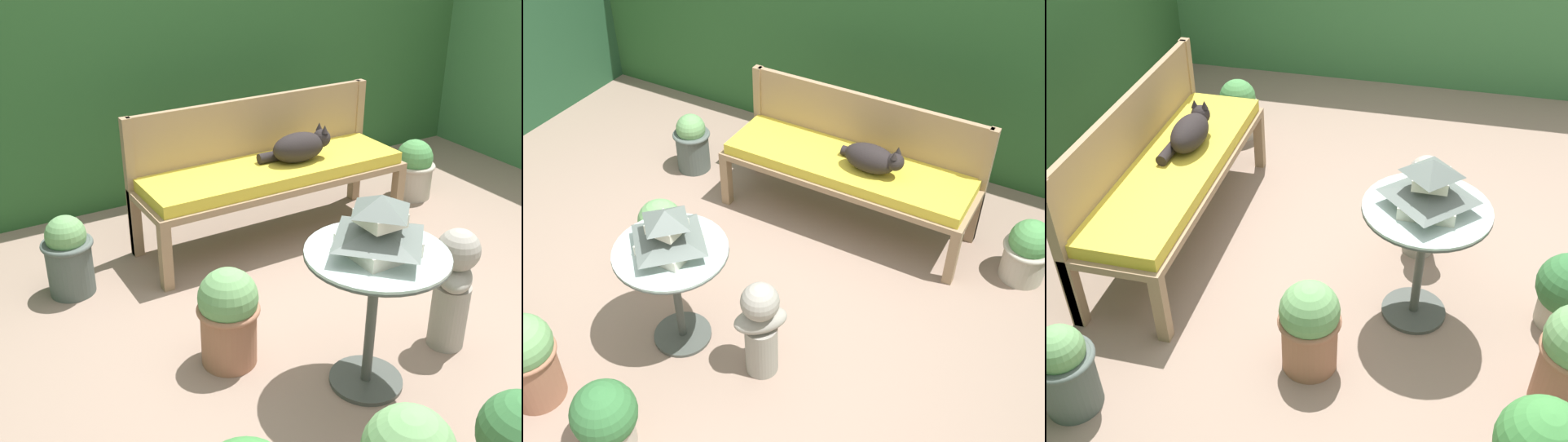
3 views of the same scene
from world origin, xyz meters
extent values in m
plane|color=gray|center=(0.00, 0.00, 0.00)|extent=(30.00, 30.00, 0.00)
cube|color=#937556|center=(-0.58, 0.80, 0.19)|extent=(0.06, 0.06, 0.38)
cube|color=#937556|center=(1.03, 0.80, 0.19)|extent=(0.06, 0.06, 0.38)
cube|color=#937556|center=(-0.58, 1.25, 0.19)|extent=(0.06, 0.06, 0.38)
cube|color=#937556|center=(1.03, 1.25, 0.19)|extent=(0.06, 0.06, 0.38)
cube|color=#937556|center=(0.22, 1.03, 0.40)|extent=(1.67, 0.50, 0.04)
cube|color=gold|center=(0.22, 1.03, 0.45)|extent=(1.60, 0.46, 0.07)
cube|color=#937556|center=(-0.58, 1.26, 0.42)|extent=(0.06, 0.06, 0.84)
cube|color=#937556|center=(1.03, 1.26, 0.42)|extent=(0.06, 0.06, 0.84)
cube|color=#937556|center=(0.22, 1.26, 0.66)|extent=(1.60, 0.04, 0.36)
ellipsoid|color=black|center=(0.38, 0.99, 0.58)|extent=(0.34, 0.19, 0.18)
sphere|color=black|center=(0.54, 0.99, 0.61)|extent=(0.11, 0.11, 0.11)
cone|color=black|center=(0.54, 1.02, 0.67)|extent=(0.04, 0.04, 0.05)
cone|color=black|center=(0.54, 0.96, 0.67)|extent=(0.04, 0.04, 0.05)
cylinder|color=black|center=(0.25, 1.07, 0.52)|extent=(0.19, 0.07, 0.06)
cylinder|color=#424742|center=(-0.13, -0.35, 0.01)|extent=(0.32, 0.32, 0.02)
cylinder|color=#424742|center=(-0.13, -0.35, 0.32)|extent=(0.04, 0.04, 0.64)
cylinder|color=silver|center=(-0.13, -0.35, 0.65)|extent=(0.58, 0.58, 0.01)
torus|color=#424742|center=(-0.13, -0.35, 0.63)|extent=(0.59, 0.59, 0.02)
cube|color=silver|center=(-0.13, -0.35, 0.68)|extent=(0.25, 0.25, 0.06)
pyramid|color=#56605B|center=(-0.13, -0.35, 0.75)|extent=(0.34, 0.34, 0.06)
cube|color=silver|center=(-0.13, -0.35, 0.80)|extent=(0.16, 0.16, 0.06)
pyramid|color=#56605B|center=(-0.13, -0.35, 0.87)|extent=(0.21, 0.21, 0.07)
cylinder|color=gray|center=(0.37, -0.32, 0.16)|extent=(0.17, 0.17, 0.32)
ellipsoid|color=gray|center=(0.37, -0.32, 0.38)|extent=(0.30, 0.31, 0.11)
sphere|color=gray|center=(0.37, -0.32, 0.51)|extent=(0.20, 0.20, 0.20)
cylinder|color=#9E664C|center=(-0.54, -1.02, 0.17)|extent=(0.27, 0.27, 0.34)
cylinder|color=#9E664C|center=(-0.58, 0.09, 0.15)|extent=(0.25, 0.25, 0.29)
torus|color=#9E664C|center=(-0.58, 0.09, 0.28)|extent=(0.29, 0.29, 0.03)
sphere|color=#66995B|center=(-0.58, 0.09, 0.34)|extent=(0.27, 0.27, 0.27)
cylinder|color=#ADA393|center=(-0.03, -1.06, 0.09)|extent=(0.24, 0.24, 0.19)
torus|color=#ADA393|center=(-0.03, -1.06, 0.17)|extent=(0.28, 0.28, 0.03)
cylinder|color=#ADA393|center=(1.41, 1.07, 0.12)|extent=(0.27, 0.27, 0.25)
torus|color=#ADA393|center=(1.41, 1.07, 0.23)|extent=(0.30, 0.30, 0.03)
sphere|color=#4C8E4C|center=(1.41, 1.07, 0.29)|extent=(0.25, 0.25, 0.25)
cylinder|color=#4C5651|center=(-1.03, 1.03, 0.15)|extent=(0.24, 0.24, 0.30)
torus|color=#4C5651|center=(-1.03, 1.03, 0.29)|extent=(0.27, 0.27, 0.03)
sphere|color=#66995B|center=(-1.03, 1.03, 0.34)|extent=(0.21, 0.21, 0.21)
camera|label=1|loc=(-1.67, -2.06, 1.91)|focal=45.00mm
camera|label=2|loc=(1.55, -2.17, 2.85)|focal=45.00mm
camera|label=3|loc=(-2.55, -0.36, 2.36)|focal=45.00mm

